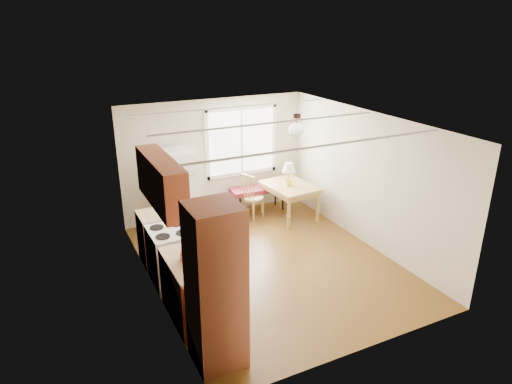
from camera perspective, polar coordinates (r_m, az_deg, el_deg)
room_shell at (r=7.54m, az=1.82°, el=-0.59°), size 4.60×5.60×2.62m
kitchen_run at (r=6.59m, az=-9.01°, el=-8.13°), size 0.65×3.40×2.20m
window_unit at (r=9.82m, az=-1.83°, el=6.36°), size 1.64×0.05×1.51m
pendant_light at (r=7.91m, az=5.06°, el=7.86°), size 0.26×0.26×0.40m
refrigerator at (r=9.20m, az=-9.97°, el=0.21°), size 0.71×0.72×1.62m
bench at (r=9.95m, az=0.31°, el=0.28°), size 1.26×0.51×0.57m
dining_table at (r=9.67m, az=4.24°, el=0.33°), size 0.96×1.23×0.73m
chair at (r=9.55m, az=-0.73°, el=-0.20°), size 0.49×0.49×1.00m
table_lamp at (r=9.48m, az=4.13°, el=2.86°), size 0.28×0.28×0.49m
coffee_maker at (r=6.29m, az=-8.49°, el=-7.57°), size 0.20×0.25×0.36m
kettle at (r=6.31m, az=-8.83°, el=-7.92°), size 0.12×0.12×0.23m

